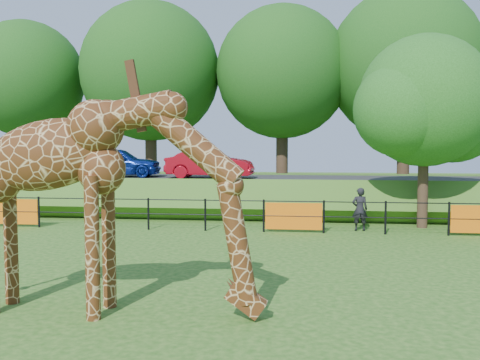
{
  "coord_description": "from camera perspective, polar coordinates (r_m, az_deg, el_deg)",
  "views": [
    {
      "loc": [
        3.37,
        -9.81,
        3.0
      ],
      "look_at": [
        1.63,
        4.45,
        2.0
      ],
      "focal_mm": 40.0,
      "sensor_mm": 36.0,
      "label": 1
    }
  ],
  "objects": [
    {
      "name": "embankment",
      "position": [
        25.64,
        -0.62,
        -1.27
      ],
      "size": [
        40.0,
        9.0,
        1.3
      ],
      "primitive_type": "cube",
      "color": "#215415",
      "rests_on": "ground"
    },
    {
      "name": "ground",
      "position": [
        10.8,
        -11.78,
        -12.24
      ],
      "size": [
        90.0,
        90.0,
        0.0
      ],
      "primitive_type": "plane",
      "color": "#215415",
      "rests_on": "ground"
    },
    {
      "name": "bg_tree_line",
      "position": [
        32.12,
        4.35,
        11.48
      ],
      "size": [
        37.3,
        8.8,
        11.82
      ],
      "color": "#342517",
      "rests_on": "ground"
    },
    {
      "name": "car_blue",
      "position": [
        25.39,
        -12.99,
        1.88
      ],
      "size": [
        4.21,
        2.06,
        1.38
      ],
      "primitive_type": "imported",
      "rotation": [
        0.0,
        0.0,
        1.68
      ],
      "color": "#122F97",
      "rests_on": "road"
    },
    {
      "name": "tree_east",
      "position": [
        19.94,
        19.36,
        7.45
      ],
      "size": [
        5.4,
        4.71,
        6.76
      ],
      "color": "#342517",
      "rests_on": "ground"
    },
    {
      "name": "visitor",
      "position": [
        18.68,
        12.66,
        -3.06
      ],
      "size": [
        0.57,
        0.4,
        1.48
      ],
      "primitive_type": "imported",
      "rotation": [
        0.0,
        0.0,
        3.23
      ],
      "color": "black",
      "rests_on": "ground"
    },
    {
      "name": "road",
      "position": [
        24.1,
        -1.09,
        0.09
      ],
      "size": [
        40.0,
        5.0,
        0.12
      ],
      "primitive_type": "cube",
      "color": "#2D2D2F",
      "rests_on": "embankment"
    },
    {
      "name": "giraffe",
      "position": [
        9.56,
        -13.77,
        -2.42
      ],
      "size": [
        5.5,
        1.14,
        3.91
      ],
      "primitive_type": null,
      "rotation": [
        0.0,
        0.0,
        -0.02
      ],
      "color": "#552B11",
      "rests_on": "ground"
    },
    {
      "name": "perimeter_fence",
      "position": [
        18.29,
        -3.72,
        -3.72
      ],
      "size": [
        28.07,
        0.1,
        1.1
      ],
      "primitive_type": null,
      "color": "black",
      "rests_on": "ground"
    },
    {
      "name": "car_red",
      "position": [
        23.89,
        -3.25,
        1.73
      ],
      "size": [
        3.93,
        1.49,
        1.28
      ],
      "primitive_type": "imported",
      "rotation": [
        0.0,
        0.0,
        1.53
      ],
      "color": "red",
      "rests_on": "road"
    }
  ]
}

